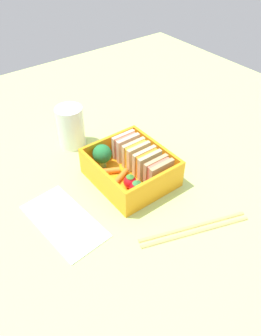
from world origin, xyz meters
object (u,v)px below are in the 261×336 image
(sandwich_center_left, at_px, (136,154))
(folded_napkin, at_px, (64,221))
(strawberry_far_left, at_px, (130,181))
(chopstick_pair, at_px, (195,228))
(sandwich_left, at_px, (126,146))
(sandwich_center_right, at_px, (158,172))
(carrot_stick_left, at_px, (121,178))
(broccoli_floret, at_px, (102,154))
(strawberry_left, at_px, (137,188))
(drinking_glass, at_px, (71,127))
(sandwich_center, at_px, (147,163))
(carrot_stick_far_left, at_px, (109,171))

(sandwich_center_left, xyz_separation_m, folded_napkin, (0.03, -0.18, -0.04))
(strawberry_far_left, xyz_separation_m, chopstick_pair, (0.14, 0.03, -0.02))
(chopstick_pair, bearing_deg, sandwich_left, 175.43)
(sandwich_center_right, relative_size, carrot_stick_left, 1.15)
(broccoli_floret, relative_size, strawberry_left, 1.48)
(drinking_glass, bearing_deg, carrot_stick_left, 3.04)
(sandwich_center, relative_size, broccoli_floret, 1.06)
(strawberry_left, bearing_deg, chopstick_pair, 16.36)
(chopstick_pair, xyz_separation_m, drinking_glass, (-0.33, -0.04, 0.04))
(carrot_stick_left, bearing_deg, broccoli_floret, -174.47)
(sandwich_left, height_order, sandwich_center, same)
(sandwich_center_right, height_order, chopstick_pair, sandwich_center_right)
(strawberry_far_left, xyz_separation_m, folded_napkin, (-0.01, -0.13, -0.02))
(carrot_stick_left, bearing_deg, carrot_stick_far_left, -164.16)
(sandwich_left, height_order, chopstick_pair, sandwich_left)
(carrot_stick_far_left, bearing_deg, carrot_stick_left, 15.84)
(carrot_stick_far_left, height_order, drinking_glass, drinking_glass)
(chopstick_pair, relative_size, folded_napkin, 1.18)
(carrot_stick_far_left, distance_m, drinking_glass, 0.14)
(sandwich_left, relative_size, strawberry_far_left, 1.72)
(sandwich_center_right, xyz_separation_m, drinking_glass, (-0.22, -0.06, 0.01))
(sandwich_center_right, xyz_separation_m, strawberry_far_left, (-0.02, -0.05, -0.01))
(sandwich_left, height_order, strawberry_far_left, sandwich_left)
(drinking_glass, distance_m, folded_napkin, 0.22)
(sandwich_center_left, height_order, strawberry_far_left, sandwich_center_left)
(carrot_stick_left, xyz_separation_m, chopstick_pair, (0.16, 0.03, -0.01))
(sandwich_center_left, distance_m, carrot_stick_far_left, 0.06)
(carrot_stick_far_left, bearing_deg, chopstick_pair, 12.20)
(drinking_glass, bearing_deg, sandwich_left, 26.87)
(carrot_stick_left, bearing_deg, folded_napkin, -83.08)
(sandwich_center_right, distance_m, strawberry_left, 0.05)
(strawberry_left, bearing_deg, folded_napkin, -104.07)
(folded_napkin, bearing_deg, carrot_stick_far_left, 110.15)
(chopstick_pair, bearing_deg, sandwich_center, 173.39)
(sandwich_center_left, bearing_deg, chopstick_pair, -5.40)
(sandwich_left, bearing_deg, sandwich_center_left, 0.00)
(carrot_stick_left, distance_m, drinking_glass, 0.17)
(broccoli_floret, bearing_deg, sandwich_center_right, 28.62)
(strawberry_left, distance_m, drinking_glass, 0.22)
(sandwich_left, height_order, sandwich_center_left, same)
(folded_napkin, bearing_deg, strawberry_left, 75.93)
(strawberry_left, relative_size, folded_napkin, 0.21)
(sandwich_center_left, distance_m, strawberry_far_left, 0.07)
(sandwich_center_left, relative_size, strawberry_left, 1.57)
(sandwich_left, relative_size, sandwich_center_left, 1.00)
(sandwich_center_left, bearing_deg, carrot_stick_far_left, -100.33)
(strawberry_far_left, height_order, drinking_glass, drinking_glass)
(strawberry_far_left, bearing_deg, sandwich_center_right, 64.96)
(sandwich_center_left, distance_m, broccoli_floret, 0.07)
(broccoli_floret, xyz_separation_m, drinking_glass, (-0.11, -0.00, 0.00))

